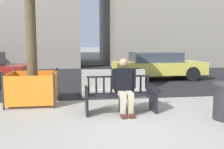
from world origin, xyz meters
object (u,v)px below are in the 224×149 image
at_px(seated_person, 124,85).
at_px(construction_fence, 33,87).
at_px(street_bench, 120,97).
at_px(car_taxi_near, 158,65).
at_px(jersey_barrier_centre, 113,85).

bearing_deg(seated_person, construction_fence, 150.41).
bearing_deg(street_bench, car_taxi_near, 63.19).
distance_m(seated_person, jersey_barrier_centre, 2.05).
distance_m(seated_person, construction_fence, 2.69).
xyz_separation_m(seated_person, construction_fence, (-2.33, 1.32, -0.22)).
height_order(street_bench, jersey_barrier_centre, street_bench).
xyz_separation_m(street_bench, car_taxi_near, (2.69, 5.32, 0.26)).
distance_m(jersey_barrier_centre, construction_fence, 2.46).
relative_size(street_bench, seated_person, 1.30).
height_order(street_bench, seated_person, seated_person).
bearing_deg(jersey_barrier_centre, car_taxi_near, 52.44).
bearing_deg(street_bench, seated_person, -35.27).
bearing_deg(car_taxi_near, street_bench, -116.81).
bearing_deg(jersey_barrier_centre, seated_person, -90.90).
distance_m(construction_fence, car_taxi_near, 6.39).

